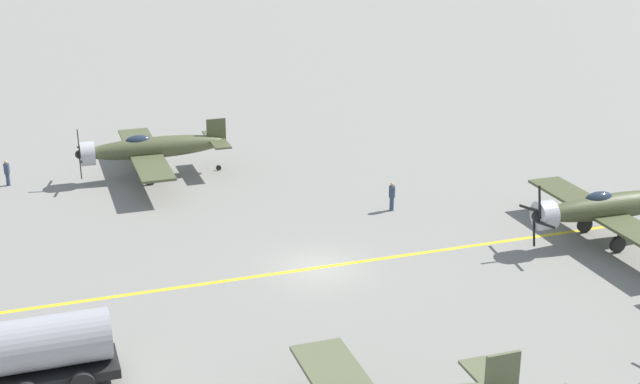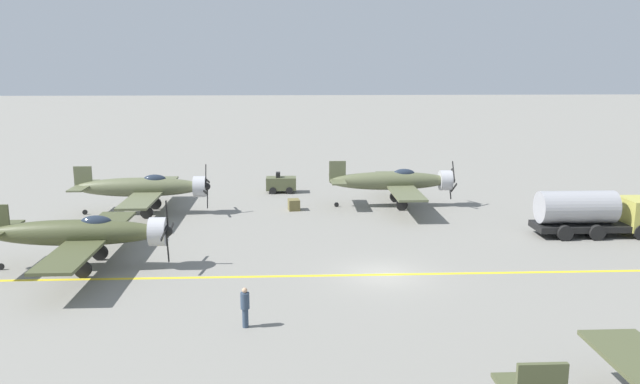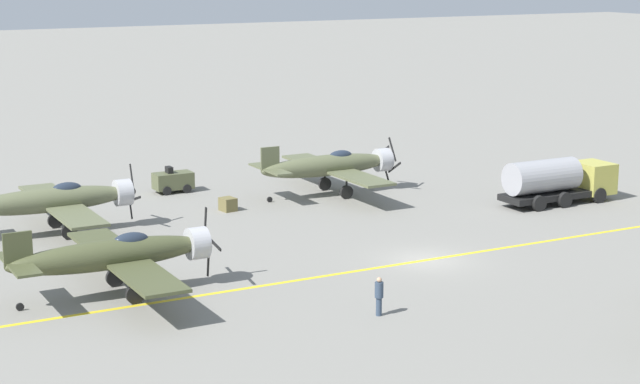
{
  "view_description": "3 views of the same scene",
  "coord_description": "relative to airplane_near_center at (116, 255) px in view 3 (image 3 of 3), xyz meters",
  "views": [
    {
      "loc": [
        -39.69,
        13.41,
        19.21
      ],
      "look_at": [
        1.21,
        -0.51,
        3.69
      ],
      "focal_mm": 50.0,
      "sensor_mm": 36.0,
      "label": 1
    },
    {
      "loc": [
        31.46,
        -4.86,
        10.98
      ],
      "look_at": [
        -6.11,
        -3.09,
        3.29
      ],
      "focal_mm": 35.0,
      "sensor_mm": 36.0,
      "label": 2
    },
    {
      "loc": [
        44.96,
        -30.61,
        15.48
      ],
      "look_at": [
        -3.46,
        -4.49,
        3.47
      ],
      "focal_mm": 60.0,
      "sensor_mm": 36.0,
      "label": 3
    }
  ],
  "objects": [
    {
      "name": "tow_tractor",
      "position": [
        -20.35,
        10.44,
        -1.22
      ],
      "size": [
        1.57,
        2.6,
        1.79
      ],
      "color": "#515638",
      "rests_on": "ground"
    },
    {
      "name": "ground_crew_inspecting",
      "position": [
        8.24,
        9.31,
        -1.05
      ],
      "size": [
        0.39,
        0.39,
        1.77
      ],
      "color": "#334256",
      "rests_on": "ground"
    },
    {
      "name": "airplane_mid_left",
      "position": [
        -14.49,
        19.44,
        0.0
      ],
      "size": [
        12.0,
        9.98,
        3.65
      ],
      "rotation": [
        0.0,
        0.0,
        -0.14
      ],
      "color": "#5B6041",
      "rests_on": "ground"
    },
    {
      "name": "airplane_near_left",
      "position": [
        -12.8,
        0.46,
        -0.0
      ],
      "size": [
        12.0,
        9.98,
        3.74
      ],
      "rotation": [
        0.0,
        0.0,
        0.1
      ],
      "color": "#5D6243",
      "rests_on": "ground"
    },
    {
      "name": "ground_plane",
      "position": [
        1.79,
        16.18,
        -2.01
      ],
      "size": [
        400.0,
        400.0,
        0.0
      ],
      "primitive_type": "plane",
      "color": "gray"
    },
    {
      "name": "fuel_tanker",
      "position": [
        -5.35,
        31.19,
        -0.5
      ],
      "size": [
        2.68,
        8.0,
        2.98
      ],
      "color": "black",
      "rests_on": "ground"
    },
    {
      "name": "taxiway_stripe",
      "position": [
        1.79,
        16.18,
        -2.01
      ],
      "size": [
        0.3,
        160.0,
        0.01
      ],
      "primitive_type": "cube",
      "color": "yellow",
      "rests_on": "ground"
    },
    {
      "name": "supply_crate_by_tanker",
      "position": [
        -13.54,
        11.51,
        -1.59
      ],
      "size": [
        1.1,
        0.96,
        0.84
      ],
      "primitive_type": "cube",
      "rotation": [
        0.0,
        0.0,
        0.13
      ],
      "color": "brown",
      "rests_on": "ground"
    },
    {
      "name": "airplane_near_center",
      "position": [
        0.0,
        0.0,
        0.0
      ],
      "size": [
        12.0,
        9.98,
        3.79
      ],
      "rotation": [
        0.0,
        0.0,
        0.14
      ],
      "color": "#484D2E",
      "rests_on": "ground"
    }
  ]
}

